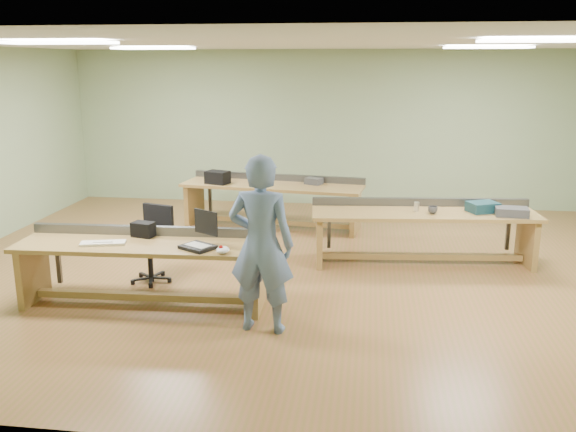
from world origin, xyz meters
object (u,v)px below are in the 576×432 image
object	(u,v)px
task_chair	(152,254)
drinks_can	(417,207)
parts_bin_grey	(512,212)
workbench_front	(144,258)
person	(261,245)
workbench_mid	(423,224)
camera_bag	(143,229)
workbench_back	(273,195)
laptop_base	(198,247)
parts_bin_teal	(483,207)
mug	(433,210)

from	to	relation	value
task_chair	drinks_can	bearing A→B (deg)	35.69
parts_bin_grey	task_chair	bearing A→B (deg)	-166.79
task_chair	drinks_can	world-z (taller)	task_chair
workbench_front	person	size ratio (longest dim) A/B	1.55
person	task_chair	size ratio (longest dim) A/B	1.92
workbench_mid	drinks_can	xyz separation A→B (m)	(-0.10, -0.03, 0.25)
person	camera_bag	world-z (taller)	person
workbench_back	person	world-z (taller)	person
laptop_base	task_chair	size ratio (longest dim) A/B	0.36
laptop_base	task_chair	world-z (taller)	task_chair
workbench_mid	parts_bin_grey	size ratio (longest dim) A/B	7.47
task_chair	camera_bag	bearing A→B (deg)	-62.16
camera_bag	workbench_mid	bearing A→B (deg)	41.06
workbench_mid	laptop_base	size ratio (longest dim) A/B	9.07
parts_bin_teal	person	bearing A→B (deg)	-136.00
mug	drinks_can	bearing A→B (deg)	154.05
person	workbench_back	bearing A→B (deg)	-78.00
person	parts_bin_grey	xyz separation A→B (m)	(3.00, 2.38, -0.13)
camera_bag	laptop_base	bearing A→B (deg)	-12.53
camera_bag	task_chair	bearing A→B (deg)	115.35
person	drinks_can	bearing A→B (deg)	-120.71
laptop_base	person	bearing A→B (deg)	5.25
workbench_mid	drinks_can	size ratio (longest dim) A/B	24.29
drinks_can	laptop_base	bearing A→B (deg)	-140.36
workbench_front	mug	size ratio (longest dim) A/B	22.77
workbench_mid	parts_bin_teal	world-z (taller)	parts_bin_teal
drinks_can	camera_bag	bearing A→B (deg)	-152.60
workbench_front	person	world-z (taller)	person
workbench_front	parts_bin_teal	size ratio (longest dim) A/B	7.48
workbench_back	laptop_base	distance (m)	3.78
mug	workbench_mid	bearing A→B (deg)	130.04
laptop_base	parts_bin_teal	xyz separation A→B (m)	(3.44, 2.19, 0.05)
workbench_mid	mug	bearing A→B (deg)	-55.62
task_chair	person	bearing A→B (deg)	-21.18
workbench_front	workbench_back	bearing A→B (deg)	73.11
workbench_front	camera_bag	size ratio (longest dim) A/B	11.31
workbench_back	laptop_base	bearing A→B (deg)	-86.47
task_chair	parts_bin_grey	size ratio (longest dim) A/B	2.31
workbench_back	parts_bin_grey	world-z (taller)	parts_bin_grey
workbench_mid	workbench_back	world-z (taller)	same
laptop_base	camera_bag	bearing A→B (deg)	-175.86
task_chair	parts_bin_teal	world-z (taller)	task_chair
task_chair	mug	xyz separation A→B (m)	(3.62, 1.09, 0.44)
task_chair	mug	size ratio (longest dim) A/B	7.64
workbench_back	laptop_base	xyz separation A→B (m)	(-0.24, -3.77, 0.21)
mug	drinks_can	world-z (taller)	drinks_can
person	parts_bin_teal	world-z (taller)	person
person	parts_bin_teal	xyz separation A→B (m)	(2.65, 2.56, -0.12)
parts_bin_teal	mug	distance (m)	0.72
workbench_front	drinks_can	xyz separation A→B (m)	(3.23, 1.95, 0.26)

